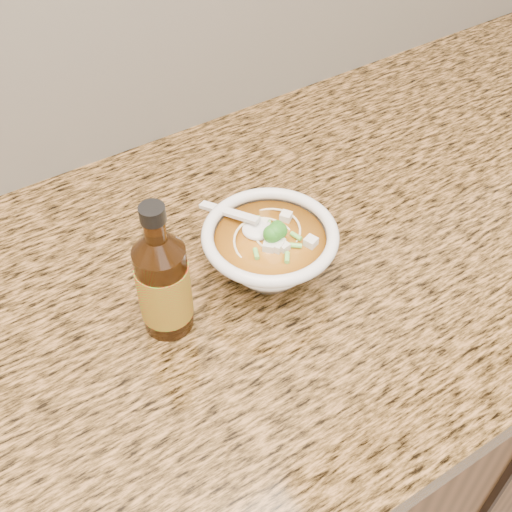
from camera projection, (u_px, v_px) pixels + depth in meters
counter_slab at (46, 371)px, 0.73m from camera, size 4.00×0.68×0.04m
soup_bowl at (270, 252)px, 0.78m from camera, size 0.17×0.18×0.09m
hot_sauce_bottle at (163, 284)px, 0.71m from camera, size 0.06×0.06×0.18m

